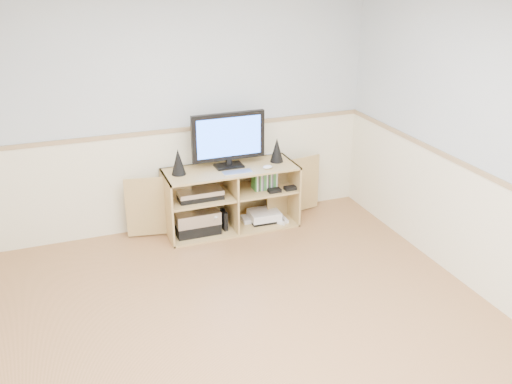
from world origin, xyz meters
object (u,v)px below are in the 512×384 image
media_cabinet (229,195)px  game_consoles (263,216)px  monitor (228,138)px  keyboard (237,172)px

media_cabinet → game_consoles: (0.34, -0.07, -0.26)m
monitor → game_consoles: bearing=-10.0°
monitor → keyboard: size_ratio=2.58×
media_cabinet → keyboard: size_ratio=7.28×
monitor → keyboard: monitor is taller
media_cabinet → monitor: (0.00, -0.01, 0.62)m
game_consoles → monitor: bearing=170.0°
monitor → keyboard: 0.35m
keyboard → game_consoles: (0.32, 0.13, -0.59)m
keyboard → monitor: bearing=99.2°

